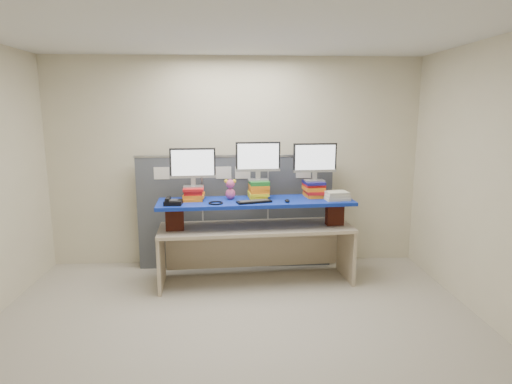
{
  "coord_description": "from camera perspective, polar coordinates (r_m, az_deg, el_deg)",
  "views": [
    {
      "loc": [
        -0.03,
        -3.78,
        2.11
      ],
      "look_at": [
        0.25,
        1.25,
        1.14
      ],
      "focal_mm": 30.0,
      "sensor_mm": 36.0,
      "label": 1
    }
  ],
  "objects": [
    {
      "name": "book_stack_right",
      "position": [
        5.37,
        7.73,
        0.4
      ],
      "size": [
        0.27,
        0.31,
        0.2
      ],
      "color": "orange",
      "rests_on": "blue_board"
    },
    {
      "name": "binder_stack",
      "position": [
        5.25,
        10.7,
        -0.5
      ],
      "size": [
        0.31,
        0.26,
        0.1
      ],
      "rotation": [
        0.0,
        0.0,
        0.13
      ],
      "color": "beige",
      "rests_on": "blue_board"
    },
    {
      "name": "book_stack_center",
      "position": [
        5.24,
        0.34,
        0.4
      ],
      "size": [
        0.26,
        0.32,
        0.22
      ],
      "color": "#FFF922",
      "rests_on": "blue_board"
    },
    {
      "name": "plush_toy",
      "position": [
        5.18,
        -3.44,
        0.39
      ],
      "size": [
        0.14,
        0.11,
        0.25
      ],
      "rotation": [
        0.0,
        0.0,
        -0.05
      ],
      "color": "#D45089",
      "rests_on": "blue_board"
    },
    {
      "name": "monitor_center",
      "position": [
        5.18,
        0.27,
        4.46
      ],
      "size": [
        0.54,
        0.17,
        0.47
      ],
      "rotation": [
        0.0,
        0.0,
        0.07
      ],
      "color": "#ADADB2",
      "rests_on": "book_stack_center"
    },
    {
      "name": "keyboard",
      "position": [
        5.0,
        -0.26,
        -1.28
      ],
      "size": [
        0.43,
        0.25,
        0.03
      ],
      "rotation": [
        0.0,
        0.0,
        0.3
      ],
      "color": "black",
      "rests_on": "blue_board"
    },
    {
      "name": "headset",
      "position": [
        4.97,
        -5.39,
        -1.46
      ],
      "size": [
        0.21,
        0.21,
        0.02
      ],
      "primitive_type": "torus",
      "rotation": [
        0.0,
        0.0,
        0.24
      ],
      "color": "black",
      "rests_on": "blue_board"
    },
    {
      "name": "book_stack_left",
      "position": [
        5.2,
        -8.33,
        -0.21
      ],
      "size": [
        0.27,
        0.32,
        0.15
      ],
      "color": "orange",
      "rests_on": "blue_board"
    },
    {
      "name": "monitor_left",
      "position": [
        5.15,
        -8.42,
        3.56
      ],
      "size": [
        0.54,
        0.17,
        0.47
      ],
      "rotation": [
        0.0,
        0.0,
        0.07
      ],
      "color": "#ADADB2",
      "rests_on": "book_stack_left"
    },
    {
      "name": "mouse",
      "position": [
        5.05,
        4.18,
        -1.16
      ],
      "size": [
        0.09,
        0.12,
        0.03
      ],
      "primitive_type": "ellipsoid",
      "rotation": [
        0.0,
        0.0,
        0.37
      ],
      "color": "black",
      "rests_on": "blue_board"
    },
    {
      "name": "desk_phone",
      "position": [
        4.98,
        -11.06,
        -1.31
      ],
      "size": [
        0.2,
        0.18,
        0.08
      ],
      "rotation": [
        0.0,
        0.0,
        -0.01
      ],
      "color": "black",
      "rests_on": "blue_board"
    },
    {
      "name": "brick_pier_left",
      "position": [
        5.11,
        -10.78,
        -3.49
      ],
      "size": [
        0.21,
        0.13,
        0.28
      ],
      "primitive_type": "cube",
      "rotation": [
        0.0,
        0.0,
        0.07
      ],
      "color": "maroon",
      "rests_on": "desk"
    },
    {
      "name": "monitor_right",
      "position": [
        5.32,
        7.85,
        4.28
      ],
      "size": [
        0.54,
        0.17,
        0.47
      ],
      "rotation": [
        0.0,
        0.0,
        0.07
      ],
      "color": "#ADADB2",
      "rests_on": "book_stack_right"
    },
    {
      "name": "brick_pier_right",
      "position": [
        5.34,
        10.45,
        -2.86
      ],
      "size": [
        0.21,
        0.13,
        0.28
      ],
      "primitive_type": "cube",
      "rotation": [
        0.0,
        0.0,
        0.07
      ],
      "color": "maroon",
      "rests_on": "desk"
    },
    {
      "name": "room",
      "position": [
        3.84,
        -2.65,
        0.29
      ],
      "size": [
        5.0,
        4.0,
        2.8
      ],
      "color": "beige",
      "rests_on": "ground"
    },
    {
      "name": "desk",
      "position": [
        5.26,
        0.0,
        -6.1
      ],
      "size": [
        2.38,
        0.84,
        0.71
      ],
      "rotation": [
        0.0,
        0.0,
        0.07
      ],
      "color": "#C0AE93",
      "rests_on": "ground"
    },
    {
      "name": "blue_board",
      "position": [
        5.15,
        0.0,
        -1.33
      ],
      "size": [
        2.38,
        0.74,
        0.04
      ],
      "primitive_type": "cube",
      "rotation": [
        0.0,
        0.0,
        0.07
      ],
      "color": "#0C2097",
      "rests_on": "brick_pier_left"
    },
    {
      "name": "cubicle_partition",
      "position": [
        5.71,
        -2.76,
        -2.63
      ],
      "size": [
        2.6,
        0.06,
        1.53
      ],
      "color": "#43474F",
      "rests_on": "ground"
    }
  ]
}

